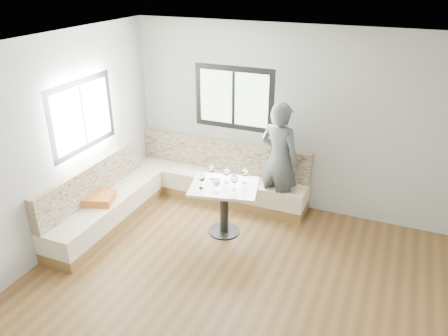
% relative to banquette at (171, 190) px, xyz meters
% --- Properties ---
extents(room, '(5.01, 5.01, 2.81)m').
position_rel_banquette_xyz_m(room, '(1.51, -1.55, 1.08)').
color(room, brown).
rests_on(room, ground).
extents(banquette, '(2.90, 2.80, 0.95)m').
position_rel_banquette_xyz_m(banquette, '(0.00, 0.00, 0.00)').
color(banquette, olive).
rests_on(banquette, ground).
extents(table, '(1.06, 0.90, 0.75)m').
position_rel_banquette_xyz_m(table, '(1.02, -0.30, 0.23)').
color(table, black).
rests_on(table, ground).
extents(person, '(0.75, 0.60, 1.78)m').
position_rel_banquette_xyz_m(person, '(1.56, 0.52, 0.56)').
color(person, '#474B4F').
rests_on(person, ground).
extents(olive_ramekin, '(0.09, 0.09, 0.04)m').
position_rel_banquette_xyz_m(olive_ramekin, '(0.87, -0.20, 0.44)').
color(olive_ramekin, white).
rests_on(olive_ramekin, table).
extents(wine_glass_a, '(0.10, 0.10, 0.22)m').
position_rel_banquette_xyz_m(wine_glass_a, '(0.77, -0.48, 0.58)').
color(wine_glass_a, white).
rests_on(wine_glass_a, table).
extents(wine_glass_b, '(0.10, 0.10, 0.22)m').
position_rel_banquette_xyz_m(wine_glass_b, '(1.01, -0.53, 0.58)').
color(wine_glass_b, white).
rests_on(wine_glass_b, table).
extents(wine_glass_c, '(0.10, 0.10, 0.22)m').
position_rel_banquette_xyz_m(wine_glass_c, '(1.19, -0.36, 0.58)').
color(wine_glass_c, white).
rests_on(wine_glass_c, table).
extents(wine_glass_d, '(0.10, 0.10, 0.22)m').
position_rel_banquette_xyz_m(wine_glass_d, '(1.01, -0.19, 0.58)').
color(wine_glass_d, white).
rests_on(wine_glass_d, table).
extents(wine_glass_e, '(0.10, 0.10, 0.22)m').
position_rel_banquette_xyz_m(wine_glass_e, '(1.25, -0.11, 0.58)').
color(wine_glass_e, white).
rests_on(wine_glass_e, table).
extents(wine_glass_f, '(0.10, 0.10, 0.22)m').
position_rel_banquette_xyz_m(wine_glass_f, '(0.77, -0.17, 0.58)').
color(wine_glass_f, white).
rests_on(wine_glass_f, table).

